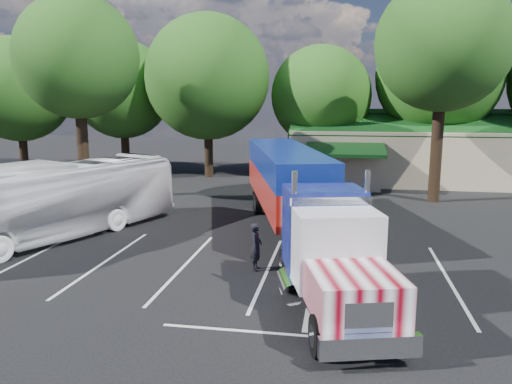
% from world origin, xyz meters
% --- Properties ---
extents(ground, '(120.00, 120.00, 0.00)m').
position_xyz_m(ground, '(0.00, 0.00, 0.00)').
color(ground, black).
rests_on(ground, ground).
extents(event_hall, '(24.20, 14.12, 5.55)m').
position_xyz_m(event_hall, '(13.74, 17.81, 2.21)').
color(event_hall, tan).
rests_on(event_hall, ground).
extents(tree_row_a, '(9.00, 9.00, 11.68)m').
position_xyz_m(tree_row_a, '(-22.00, 16.50, 7.16)').
color(tree_row_a, black).
rests_on(tree_row_a, ground).
extents(tree_row_b, '(8.40, 8.40, 11.35)m').
position_xyz_m(tree_row_b, '(-13.00, 17.80, 7.13)').
color(tree_row_b, black).
rests_on(tree_row_b, ground).
extents(tree_row_c, '(10.00, 10.00, 13.05)m').
position_xyz_m(tree_row_c, '(-5.00, 16.20, 8.04)').
color(tree_row_c, black).
rests_on(tree_row_c, ground).
extents(tree_row_d, '(8.00, 8.00, 10.60)m').
position_xyz_m(tree_row_d, '(4.00, 17.50, 6.58)').
color(tree_row_d, black).
rests_on(tree_row_d, ground).
extents(tree_row_e, '(9.60, 9.60, 12.90)m').
position_xyz_m(tree_row_e, '(13.00, 18.00, 8.09)').
color(tree_row_e, black).
rests_on(tree_row_e, ground).
extents(tree_near_left, '(7.60, 7.60, 12.65)m').
position_xyz_m(tree_near_left, '(-10.50, 6.00, 8.81)').
color(tree_near_left, black).
rests_on(tree_near_left, ground).
extents(tree_near_right, '(8.00, 8.00, 13.50)m').
position_xyz_m(tree_near_right, '(11.50, 8.50, 9.46)').
color(tree_near_right, black).
rests_on(tree_near_right, ground).
extents(semi_truck, '(7.44, 19.72, 4.14)m').
position_xyz_m(semi_truck, '(3.78, -2.16, 2.34)').
color(semi_truck, black).
rests_on(semi_truck, ground).
extents(woman, '(0.45, 0.67, 1.78)m').
position_xyz_m(woman, '(2.77, -6.00, 0.89)').
color(woman, black).
rests_on(woman, ground).
extents(bicycle, '(0.56, 1.56, 0.82)m').
position_xyz_m(bicycle, '(1.80, 5.27, 0.41)').
color(bicycle, black).
rests_on(bicycle, ground).
extents(tour_bus, '(7.82, 12.72, 3.51)m').
position_xyz_m(tour_bus, '(-7.00, -3.29, 1.76)').
color(tour_bus, silver).
rests_on(tour_bus, ground).
extents(silver_sedan, '(4.49, 1.76, 1.46)m').
position_xyz_m(silver_sedan, '(12.00, 14.00, 0.73)').
color(silver_sedan, '#989B9F').
rests_on(silver_sedan, ground).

